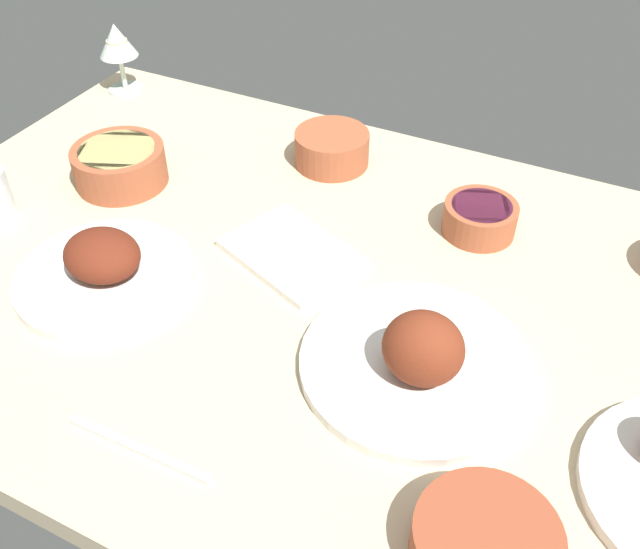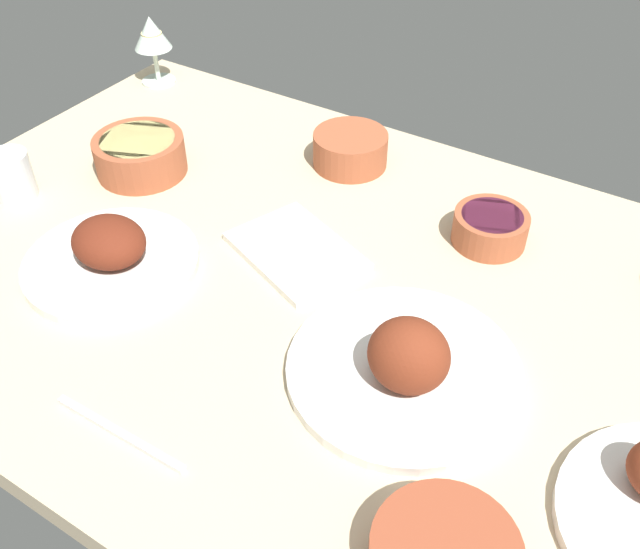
% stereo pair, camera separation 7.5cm
% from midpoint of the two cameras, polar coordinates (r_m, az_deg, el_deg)
% --- Properties ---
extents(dining_table, '(1.40, 0.90, 0.04)m').
position_cam_midpoint_polar(dining_table, '(1.02, 2.09, -1.76)').
color(dining_table, '#C6B28E').
rests_on(dining_table, ground).
extents(plate_center_main, '(0.25, 0.25, 0.08)m').
position_cam_midpoint_polar(plate_center_main, '(1.06, -14.59, 1.52)').
color(plate_center_main, silver).
rests_on(plate_center_main, dining_table).
extents(plate_near_viewer, '(0.29, 0.29, 0.10)m').
position_cam_midpoint_polar(plate_near_viewer, '(0.88, 9.36, -7.29)').
color(plate_near_viewer, silver).
rests_on(plate_near_viewer, dining_table).
extents(bowl_onions, '(0.11, 0.11, 0.05)m').
position_cam_midpoint_polar(bowl_onions, '(1.11, 15.43, 3.65)').
color(bowl_onions, '#A35133').
rests_on(bowl_onions, dining_table).
extents(bowl_sauce, '(0.13, 0.13, 0.06)m').
position_cam_midpoint_polar(bowl_sauce, '(1.25, 4.19, 10.05)').
color(bowl_sauce, '#A35133').
rests_on(bowl_sauce, dining_table).
extents(bowl_potatoes, '(0.15, 0.15, 0.06)m').
position_cam_midpoint_polar(bowl_potatoes, '(1.26, -12.63, 9.39)').
color(bowl_potatoes, '#A35133').
rests_on(bowl_potatoes, dining_table).
extents(wine_glass, '(0.08, 0.08, 0.14)m').
position_cam_midpoint_polar(wine_glass, '(1.54, -11.97, 18.21)').
color(wine_glass, silver).
rests_on(wine_glass, dining_table).
extents(water_tumbler, '(0.07, 0.07, 0.08)m').
position_cam_midpoint_polar(water_tumbler, '(1.25, -22.02, 7.36)').
color(water_tumbler, silver).
rests_on(water_tumbler, dining_table).
extents(folded_napkin, '(0.23, 0.20, 0.01)m').
position_cam_midpoint_polar(folded_napkin, '(1.06, 0.09, 1.80)').
color(folded_napkin, white).
rests_on(folded_napkin, dining_table).
extents(fork_loose, '(0.19, 0.01, 0.01)m').
position_cam_midpoint_polar(fork_loose, '(0.85, -13.40, -12.41)').
color(fork_loose, silver).
rests_on(fork_loose, dining_table).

